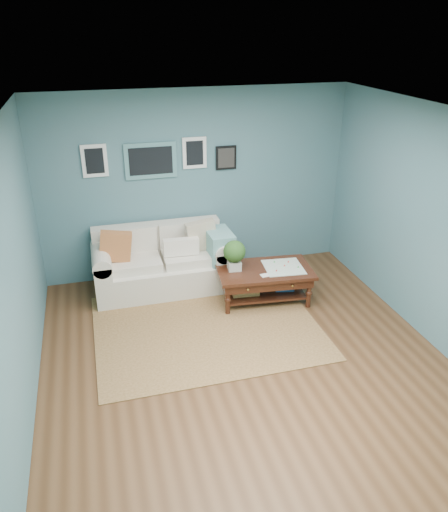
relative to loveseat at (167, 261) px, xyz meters
name	(u,v)px	position (x,y,z in m)	size (l,w,h in m)	color
room_shell	(246,252)	(0.54, -1.97, 0.96)	(5.00, 5.02, 2.70)	brown
area_rug	(206,327)	(0.29, -1.18, -0.40)	(2.75, 2.20, 0.01)	brown
loveseat	(167,261)	(0.00, 0.00, 0.00)	(1.92, 0.87, 0.99)	#F0E3CF
coffee_table	(259,274)	(1.14, -0.71, -0.01)	(1.34, 0.86, 0.89)	black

